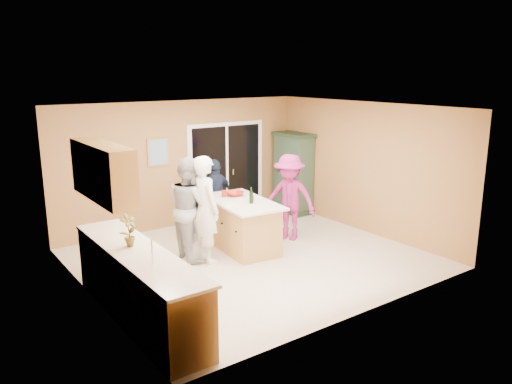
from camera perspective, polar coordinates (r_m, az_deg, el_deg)
floor at (r=8.76m, az=-0.42°, el=-7.60°), size 5.50×5.50×0.00m
ceiling at (r=8.18m, az=-0.45°, el=9.63°), size 5.50×5.00×0.10m
wall_back at (r=10.47m, az=-8.37°, el=3.21°), size 5.50×0.10×2.60m
wall_front at (r=6.56m, az=12.30°, el=-3.27°), size 5.50×0.10×2.60m
wall_left at (r=7.20m, az=-18.63°, el=-2.18°), size 0.10×5.00×2.60m
wall_right at (r=10.18m, az=12.33°, el=2.73°), size 0.10×5.00×2.60m
left_cabinet_run at (r=6.63m, az=-12.77°, el=-10.84°), size 0.65×3.05×1.24m
upper_cabinets at (r=6.93m, az=-17.12°, el=2.24°), size 0.35×1.60×0.75m
sliding_door at (r=11.00m, az=-3.38°, el=2.51°), size 1.90×0.07×2.10m
framed_picture at (r=10.17m, az=-11.12°, el=4.50°), size 0.46×0.04×0.56m
kitchen_island at (r=9.10m, az=-1.62°, el=-3.93°), size 1.11×1.81×0.90m
green_hutch at (r=11.42m, az=4.28°, el=2.08°), size 0.52×0.99×1.83m
woman_white at (r=8.44m, az=-5.78°, el=-1.95°), size 0.45×0.67×1.82m
woman_grey at (r=8.60m, az=-7.53°, el=-1.87°), size 0.74×0.92×1.78m
woman_navy at (r=9.88m, az=-4.62°, el=-0.56°), size 0.95×0.59×1.51m
woman_magenta at (r=9.53m, az=3.83°, el=-0.62°), size 1.04×1.23×1.66m
serving_bowl at (r=9.33m, az=-2.46°, el=-0.18°), size 0.33×0.33×0.08m
tulip_vase at (r=6.70m, az=-14.33°, el=-4.27°), size 0.27×0.22×0.44m
tumbler_near at (r=8.90m, az=-0.43°, el=-0.80°), size 0.08×0.08×0.09m
tumbler_far at (r=9.23m, az=-3.69°, el=-0.20°), size 0.11×0.11×0.12m
wine_bottle at (r=8.76m, az=-0.56°, el=-0.59°), size 0.07×0.07×0.29m
white_plate at (r=8.76m, az=-2.98°, el=-1.33°), size 0.23×0.23×0.01m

